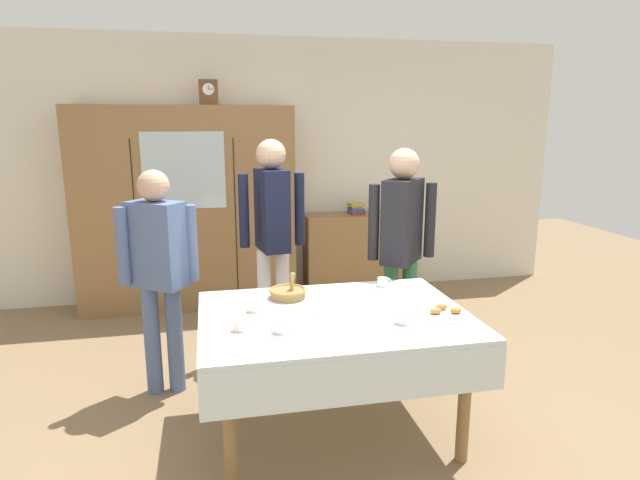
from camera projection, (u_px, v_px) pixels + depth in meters
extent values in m
plane|color=#846B4C|center=(326.00, 414.00, 3.48)|extent=(12.00, 12.00, 0.00)
cube|color=silver|center=(273.00, 170.00, 5.71)|extent=(6.40, 0.10, 2.70)
cylinder|color=olive|center=(230.00, 427.00, 2.67)|extent=(0.07, 0.07, 0.74)
cylinder|color=olive|center=(464.00, 400.00, 2.93)|extent=(0.07, 0.07, 0.74)
cylinder|color=olive|center=(224.00, 356.00, 3.48)|extent=(0.07, 0.07, 0.74)
cylinder|color=olive|center=(408.00, 340.00, 3.74)|extent=(0.07, 0.07, 0.74)
cube|color=silver|center=(334.00, 316.00, 3.12)|extent=(1.55, 1.13, 0.03)
cube|color=silver|center=(361.00, 382.00, 2.61)|extent=(1.55, 0.01, 0.24)
cube|color=olive|center=(187.00, 209.00, 5.33)|extent=(2.12, 0.45, 2.00)
cube|color=silver|center=(184.00, 171.00, 5.02)|extent=(0.76, 0.01, 0.72)
cube|color=black|center=(136.00, 225.00, 5.04)|extent=(0.01, 0.01, 1.60)
cube|color=black|center=(236.00, 221.00, 5.22)|extent=(0.01, 0.01, 1.60)
cube|color=brown|center=(208.00, 92.00, 5.13)|extent=(0.18, 0.10, 0.24)
cylinder|color=white|center=(208.00, 89.00, 5.08)|extent=(0.11, 0.01, 0.11)
cube|color=black|center=(208.00, 87.00, 5.07)|extent=(0.00, 0.00, 0.04)
cube|color=black|center=(210.00, 89.00, 5.07)|extent=(0.05, 0.00, 0.00)
cube|color=olive|center=(355.00, 254.00, 5.85)|extent=(1.11, 0.35, 0.88)
cube|color=#99332D|center=(356.00, 213.00, 5.75)|extent=(0.16, 0.20, 0.03)
cube|color=#2D5184|center=(356.00, 210.00, 5.74)|extent=(0.14, 0.19, 0.03)
cube|color=#664C7A|center=(356.00, 207.00, 5.74)|extent=(0.13, 0.21, 0.02)
cube|color=#B29333|center=(356.00, 205.00, 5.73)|extent=(0.17, 0.18, 0.03)
cylinder|color=white|center=(255.00, 312.00, 3.13)|extent=(0.13, 0.13, 0.01)
cylinder|color=white|center=(255.00, 307.00, 3.12)|extent=(0.08, 0.08, 0.05)
torus|color=white|center=(261.00, 306.00, 3.13)|extent=(0.04, 0.01, 0.04)
cylinder|color=#47230F|center=(255.00, 303.00, 3.12)|extent=(0.06, 0.06, 0.01)
cylinder|color=white|center=(383.00, 286.00, 3.61)|extent=(0.13, 0.13, 0.01)
cylinder|color=white|center=(383.00, 282.00, 3.60)|extent=(0.08, 0.08, 0.05)
torus|color=white|center=(388.00, 281.00, 3.61)|extent=(0.04, 0.01, 0.04)
cylinder|color=#47230F|center=(383.00, 279.00, 3.60)|extent=(0.06, 0.06, 0.01)
cylinder|color=white|center=(281.00, 333.00, 2.82)|extent=(0.13, 0.13, 0.01)
cylinder|color=white|center=(281.00, 328.00, 2.81)|extent=(0.08, 0.08, 0.05)
torus|color=white|center=(288.00, 327.00, 2.82)|extent=(0.04, 0.01, 0.04)
cylinder|color=#47230F|center=(281.00, 324.00, 2.80)|extent=(0.06, 0.06, 0.01)
cylinder|color=white|center=(241.00, 331.00, 2.85)|extent=(0.13, 0.13, 0.01)
cylinder|color=white|center=(240.00, 325.00, 2.84)|extent=(0.08, 0.08, 0.05)
torus|color=white|center=(248.00, 324.00, 2.85)|extent=(0.04, 0.01, 0.04)
cylinder|color=white|center=(403.00, 324.00, 2.94)|extent=(0.13, 0.13, 0.01)
cylinder|color=white|center=(403.00, 319.00, 2.93)|extent=(0.08, 0.08, 0.05)
torus|color=white|center=(410.00, 318.00, 2.94)|extent=(0.04, 0.01, 0.04)
cylinder|color=#47230F|center=(403.00, 315.00, 2.93)|extent=(0.06, 0.06, 0.01)
cylinder|color=#9E7542|center=(288.00, 294.00, 3.39)|extent=(0.22, 0.22, 0.05)
torus|color=#9E7542|center=(288.00, 290.00, 3.38)|extent=(0.24, 0.24, 0.02)
cylinder|color=tan|center=(292.00, 283.00, 3.36)|extent=(0.02, 0.02, 0.12)
cylinder|color=tan|center=(292.00, 282.00, 3.38)|extent=(0.04, 0.02, 0.12)
cylinder|color=tan|center=(291.00, 282.00, 3.39)|extent=(0.03, 0.02, 0.12)
cylinder|color=white|center=(445.00, 314.00, 3.09)|extent=(0.28, 0.28, 0.01)
ellipsoid|color=#BC7F3D|center=(456.00, 310.00, 3.08)|extent=(0.07, 0.05, 0.04)
ellipsoid|color=#BC7F3D|center=(441.00, 307.00, 3.14)|extent=(0.07, 0.05, 0.04)
ellipsoid|color=#BC7F3D|center=(436.00, 311.00, 3.07)|extent=(0.07, 0.05, 0.04)
cube|color=silver|center=(307.00, 313.00, 3.12)|extent=(0.10, 0.01, 0.00)
ellipsoid|color=silver|center=(317.00, 312.00, 3.13)|extent=(0.03, 0.02, 0.01)
cube|color=silver|center=(323.00, 295.00, 3.44)|extent=(0.10, 0.01, 0.00)
ellipsoid|color=silver|center=(331.00, 294.00, 3.45)|extent=(0.03, 0.02, 0.01)
cylinder|color=#33704C|center=(390.00, 315.00, 4.09)|extent=(0.11, 0.11, 0.83)
cylinder|color=#33704C|center=(408.00, 313.00, 4.13)|extent=(0.11, 0.11, 0.83)
cube|color=#232328|center=(402.00, 221.00, 3.95)|extent=(0.39, 0.40, 0.62)
sphere|color=#DBB293|center=(404.00, 164.00, 3.86)|extent=(0.22, 0.22, 0.22)
cylinder|color=#232328|center=(374.00, 222.00, 3.91)|extent=(0.08, 0.08, 0.56)
cylinder|color=#232328|center=(430.00, 220.00, 4.00)|extent=(0.08, 0.08, 0.56)
cylinder|color=silver|center=(265.00, 301.00, 4.36)|extent=(0.11, 0.11, 0.85)
cylinder|color=silver|center=(283.00, 300.00, 4.39)|extent=(0.11, 0.11, 0.85)
cube|color=#191E38|center=(272.00, 210.00, 4.21)|extent=(0.25, 0.39, 0.64)
sphere|color=#DBB293|center=(271.00, 154.00, 4.12)|extent=(0.23, 0.23, 0.23)
cylinder|color=#191E38|center=(244.00, 211.00, 4.17)|extent=(0.08, 0.08, 0.58)
cylinder|color=#191E38|center=(300.00, 209.00, 4.26)|extent=(0.08, 0.08, 0.58)
cylinder|color=slate|center=(152.00, 340.00, 3.69)|extent=(0.11, 0.11, 0.77)
cylinder|color=slate|center=(175.00, 339.00, 3.72)|extent=(0.11, 0.11, 0.77)
cube|color=slate|center=(157.00, 245.00, 3.55)|extent=(0.41, 0.37, 0.58)
sphere|color=tan|center=(153.00, 186.00, 3.47)|extent=(0.21, 0.21, 0.21)
cylinder|color=slate|center=(122.00, 246.00, 3.51)|extent=(0.08, 0.08, 0.52)
cylinder|color=slate|center=(191.00, 243.00, 3.60)|extent=(0.08, 0.08, 0.52)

